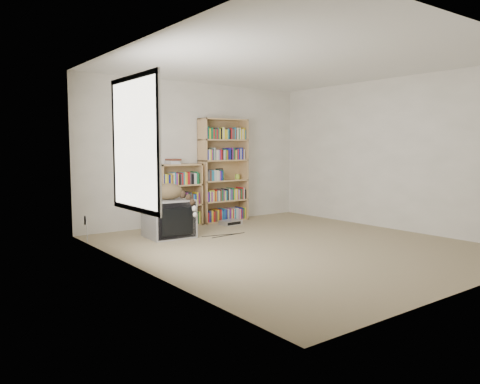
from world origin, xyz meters
TOP-DOWN VIEW (x-y plane):
  - floor at (0.00, 0.00)m, footprint 4.50×5.00m
  - wall_back at (0.00, 2.50)m, footprint 4.50×0.02m
  - wall_front at (0.00, -2.50)m, footprint 4.50×0.02m
  - wall_left at (-2.25, 0.00)m, footprint 0.02×5.00m
  - wall_right at (2.25, 0.00)m, footprint 0.02×5.00m
  - ceiling at (0.00, 0.00)m, footprint 4.50×5.00m
  - window at (-2.24, 0.20)m, footprint 0.02×1.22m
  - crt_tv at (-1.09, 1.59)m, footprint 0.70×0.64m
  - cat at (-1.07, 1.50)m, footprint 0.64×0.60m
  - bookcase_tall at (0.46, 2.36)m, footprint 0.94×0.30m
  - bookcase_short at (-0.47, 2.36)m, footprint 0.78×0.30m
  - book_stack at (-0.57, 2.37)m, footprint 0.21×0.28m
  - green_mug at (0.77, 2.34)m, footprint 0.09×0.09m
  - framed_print at (0.44, 2.44)m, footprint 0.16×0.05m
  - dvd_player at (0.32, 1.93)m, footprint 0.37×0.28m
  - wall_outlet at (-2.24, 1.93)m, footprint 0.01×0.08m
  - floor_cables at (-0.12, 1.41)m, footprint 1.20×0.70m

SIDE VIEW (x-z plane):
  - floor at x=0.00m, z-range -0.01..0.01m
  - floor_cables at x=-0.12m, z-range 0.00..0.01m
  - dvd_player at x=0.32m, z-range 0.00..0.08m
  - crt_tv at x=-1.09m, z-range 0.00..0.58m
  - wall_outlet at x=-2.24m, z-range 0.26..0.39m
  - bookcase_short at x=-0.47m, z-range -0.04..1.03m
  - cat at x=-1.07m, z-range 0.40..0.94m
  - green_mug at x=0.77m, z-range 0.76..0.86m
  - framed_print at x=0.44m, z-range 0.76..0.97m
  - bookcase_tall at x=0.46m, z-range -0.05..1.83m
  - book_stack at x=-0.57m, z-range 1.08..1.17m
  - wall_back at x=0.00m, z-range 0.00..2.50m
  - wall_front at x=0.00m, z-range 0.00..2.50m
  - wall_left at x=-2.25m, z-range 0.00..2.50m
  - wall_right at x=2.25m, z-range 0.00..2.50m
  - window at x=-2.24m, z-range 0.64..2.16m
  - ceiling at x=0.00m, z-range 2.49..2.51m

